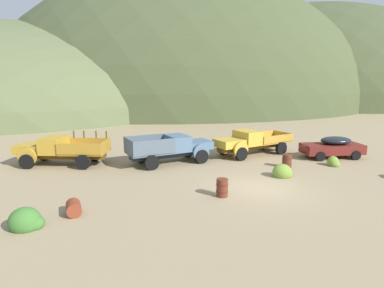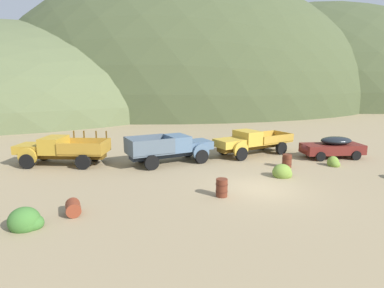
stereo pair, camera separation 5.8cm
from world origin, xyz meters
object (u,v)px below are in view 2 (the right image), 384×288
object	(u,v)px
car_oxblood	(331,147)
oil_drum_tipped	(73,208)
oil_drum_foreground	(287,161)
truck_chalk_blue	(176,148)
oil_drum_by_truck	(222,188)
truck_mustard	(56,150)
truck_faded_yellow	(248,142)

from	to	relation	value
car_oxblood	oil_drum_tipped	distance (m)	18.23
oil_drum_foreground	truck_chalk_blue	bearing A→B (deg)	158.18
car_oxblood	oil_drum_tipped	bearing A→B (deg)	27.16
oil_drum_foreground	oil_drum_by_truck	xyz separation A→B (m)	(-5.71, -4.27, 0.01)
truck_chalk_blue	truck_mustard	bearing A→B (deg)	157.24
truck_chalk_blue	oil_drum_tipped	size ratio (longest dim) A/B	6.34
truck_faded_yellow	oil_drum_tipped	xyz separation A→B (m)	(-11.27, -8.89, -0.69)
truck_chalk_blue	car_oxblood	world-z (taller)	truck_chalk_blue
truck_chalk_blue	oil_drum_by_truck	distance (m)	7.16
truck_chalk_blue	truck_faded_yellow	bearing A→B (deg)	-5.18
car_oxblood	oil_drum_tipped	size ratio (longest dim) A/B	4.80
oil_drum_foreground	oil_drum_tipped	distance (m)	13.48
truck_chalk_blue	car_oxblood	xyz separation A→B (m)	(11.31, -0.97, -0.20)
car_oxblood	oil_drum_tipped	world-z (taller)	car_oxblood
truck_mustard	oil_drum_tipped	size ratio (longest dim) A/B	6.42
truck_chalk_blue	car_oxblood	distance (m)	11.35
truck_mustard	truck_chalk_blue	xyz separation A→B (m)	(7.95, -1.01, 0.01)
oil_drum_foreground	truck_faded_yellow	bearing A→B (deg)	107.59
truck_mustard	car_oxblood	size ratio (longest dim) A/B	1.34
car_oxblood	truck_mustard	bearing A→B (deg)	-0.90
truck_chalk_blue	oil_drum_tipped	bearing A→B (deg)	-140.87
oil_drum_tipped	truck_faded_yellow	bearing A→B (deg)	38.27
truck_mustard	car_oxblood	bearing A→B (deg)	-171.77
truck_faded_yellow	oil_drum_foreground	world-z (taller)	truck_faded_yellow
truck_faded_yellow	oil_drum_by_truck	size ratio (longest dim) A/B	7.49
oil_drum_foreground	oil_drum_by_truck	bearing A→B (deg)	-143.23
truck_chalk_blue	truck_faded_yellow	size ratio (longest dim) A/B	0.93
truck_mustard	oil_drum_by_truck	distance (m)	12.19
truck_mustard	car_oxblood	xyz separation A→B (m)	(19.25, -1.98, -0.19)
car_oxblood	oil_drum_foreground	bearing A→B (deg)	27.17
oil_drum_foreground	oil_drum_by_truck	world-z (taller)	oil_drum_by_truck
truck_faded_yellow	oil_drum_by_truck	world-z (taller)	truck_faded_yellow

